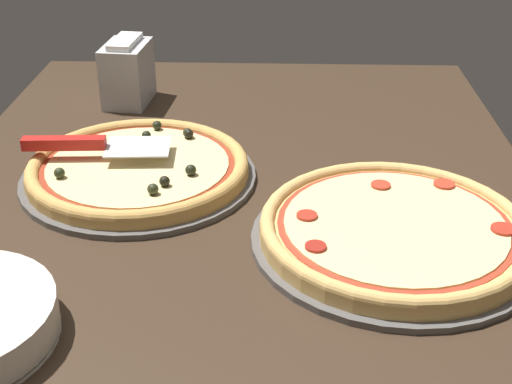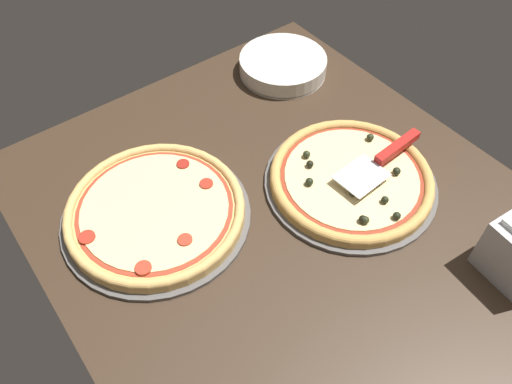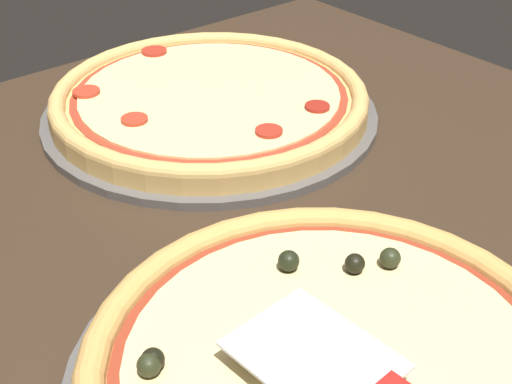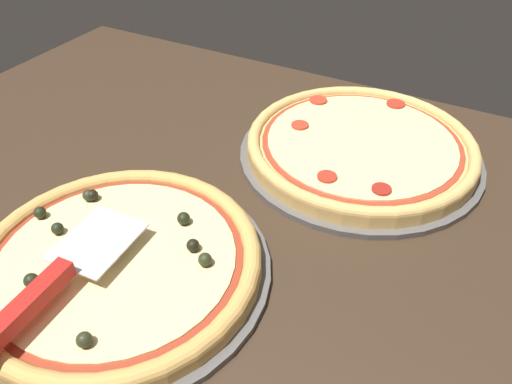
{
  "view_description": "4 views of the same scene",
  "coord_description": "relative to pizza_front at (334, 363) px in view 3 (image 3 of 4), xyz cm",
  "views": [
    {
      "loc": [
        108.3,
        6.93,
        55.54
      ],
      "look_at": [
        10.91,
        3.47,
        3.0
      ],
      "focal_mm": 50.0,
      "sensor_mm": 36.0,
      "label": 1
    },
    {
      "loc": [
        -44.94,
        46.05,
        87.82
      ],
      "look_at": [
        10.91,
        3.47,
        3.0
      ],
      "focal_mm": 35.0,
      "sensor_mm": 36.0,
      "label": 2
    },
    {
      "loc": [
        -25.92,
        -40.97,
        40.83
      ],
      "look_at": [
        10.91,
        3.47,
        3.0
      ],
      "focal_mm": 50.0,
      "sensor_mm": 36.0,
      "label": 3
    },
    {
      "loc": [
        38.29,
        -47.4,
        49.35
      ],
      "look_at": [
        10.91,
        3.47,
        3.0
      ],
      "focal_mm": 35.0,
      "sensor_mm": 36.0,
      "label": 4
    }
  ],
  "objects": [
    {
      "name": "ground_plane",
      "position": [
        -1.49,
        16.71,
        -4.15
      ],
      "size": [
        123.6,
        100.79,
        3.6
      ],
      "primitive_type": "cube",
      "color": "#38281C"
    },
    {
      "name": "pizza_front",
      "position": [
        0.0,
        0.0,
        0.0
      ],
      "size": [
        37.28,
        37.28,
        3.86
      ],
      "color": "tan",
      "rests_on": "pizza_pan_front"
    },
    {
      "name": "pizza_pan_front",
      "position": [
        0.03,
        -0.02,
        -1.85
      ],
      "size": [
        39.66,
        39.66,
        1.0
      ],
      "primitive_type": "cylinder",
      "color": "#565451",
      "rests_on": "ground_plane"
    },
    {
      "name": "pizza_pan_back",
      "position": [
        18.82,
        40.38,
        -1.85
      ],
      "size": [
        41.24,
        41.24,
        1.0
      ],
      "primitive_type": "cylinder",
      "color": "#565451",
      "rests_on": "ground_plane"
    },
    {
      "name": "pizza_back",
      "position": [
        18.81,
        40.38,
        0.28
      ],
      "size": [
        38.76,
        38.76,
        3.15
      ],
      "color": "#DBAD60",
      "rests_on": "pizza_pan_back"
    }
  ]
}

